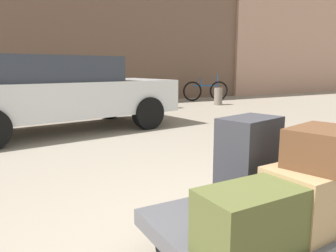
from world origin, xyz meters
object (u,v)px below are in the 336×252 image
at_px(parked_car, 58,92).
at_px(bollard_kerb_near, 128,101).
at_px(luggage_cart, 264,225).
at_px(bicycle_leaning, 206,91).
at_px(suitcase_charcoal_stacked_top, 248,161).
at_px(bollard_kerb_mid, 166,99).
at_px(duffel_bag_olive_front_left, 252,220).
at_px(bollard_kerb_far, 218,96).
at_px(duffel_bag_brown_topmost_pile, 323,147).
at_px(duffel_bag_tan_center, 319,194).

relative_size(parked_car, bollard_kerb_near, 8.06).
bearing_deg(luggage_cart, bicycle_leaning, 56.62).
height_order(suitcase_charcoal_stacked_top, bollard_kerb_mid, suitcase_charcoal_stacked_top).
relative_size(suitcase_charcoal_stacked_top, duffel_bag_olive_front_left, 1.07).
bearing_deg(duffel_bag_olive_front_left, bollard_kerb_far, 52.28).
distance_m(duffel_bag_olive_front_left, bollard_kerb_mid, 8.34).
distance_m(parked_car, bicycle_leaning, 6.90).
height_order(duffel_bag_olive_front_left, duffel_bag_brown_topmost_pile, duffel_bag_brown_topmost_pile).
bearing_deg(bicycle_leaning, duffel_bag_olive_front_left, -124.16).
distance_m(luggage_cart, duffel_bag_olive_front_left, 0.49).
bearing_deg(luggage_cart, duffel_bag_brown_topmost_pile, -49.66).
height_order(duffel_bag_brown_topmost_pile, bollard_kerb_near, duffel_bag_brown_topmost_pile).
bearing_deg(bollard_kerb_near, parked_car, -136.62).
distance_m(duffel_bag_brown_topmost_pile, parked_car, 5.36).
bearing_deg(parked_car, bollard_kerb_near, 43.38).
bearing_deg(duffel_bag_tan_center, bicycle_leaning, 54.78).
height_order(duffel_bag_tan_center, parked_car, parked_car).
bearing_deg(luggage_cart, bollard_kerb_far, 54.32).
distance_m(duffel_bag_tan_center, parked_car, 5.36).
distance_m(luggage_cart, bollard_kerb_mid, 7.96).
distance_m(duffel_bag_tan_center, bollard_kerb_mid, 8.09).
xyz_separation_m(bollard_kerb_near, bollard_kerb_far, (3.18, 0.00, 0.00)).
distance_m(duffel_bag_olive_front_left, duffel_bag_brown_topmost_pile, 0.60).
height_order(duffel_bag_tan_center, bicycle_leaning, bicycle_leaning).
xyz_separation_m(duffel_bag_brown_topmost_pile, bollard_kerb_mid, (3.07, 7.48, -0.50)).
distance_m(parked_car, bollard_kerb_far, 5.87).
height_order(duffel_bag_tan_center, bollard_kerb_mid, duffel_bag_tan_center).
height_order(luggage_cart, bicycle_leaning, bicycle_leaning).
distance_m(suitcase_charcoal_stacked_top, bicycle_leaning, 10.19).
relative_size(duffel_bag_olive_front_left, duffel_bag_brown_topmost_pile, 1.28).
bearing_deg(parked_car, duffel_bag_tan_center, -85.52).
distance_m(suitcase_charcoal_stacked_top, duffel_bag_olive_front_left, 0.58).
height_order(duffel_bag_brown_topmost_pile, parked_car, parked_car).
relative_size(duffel_bag_tan_center, parked_car, 0.14).
bearing_deg(duffel_bag_tan_center, parked_car, 91.12).
bearing_deg(parked_car, luggage_cart, -87.40).
relative_size(bicycle_leaning, bollard_kerb_mid, 3.06).
bearing_deg(duffel_bag_brown_topmost_pile, bollard_kerb_far, 41.19).
distance_m(bicycle_leaning, bollard_kerb_near, 3.91).
height_order(duffel_bag_olive_front_left, bollard_kerb_near, duffel_bag_olive_front_left).
bearing_deg(suitcase_charcoal_stacked_top, duffel_bag_brown_topmost_pile, -81.19).
relative_size(duffel_bag_tan_center, bollard_kerb_mid, 1.10).
distance_m(duffel_bag_brown_topmost_pile, bollard_kerb_far, 9.03).
relative_size(duffel_bag_tan_center, suitcase_charcoal_stacked_top, 1.10).
bearing_deg(bollard_kerb_near, luggage_cart, -105.64).
distance_m(bollard_kerb_near, bollard_kerb_far, 3.18).
bearing_deg(bollard_kerb_far, duffel_bag_olive_front_left, -126.49).
distance_m(suitcase_charcoal_stacked_top, parked_car, 4.96).
bearing_deg(duffel_bag_brown_topmost_pile, bicycle_leaning, 43.24).
bearing_deg(luggage_cart, parked_car, 92.60).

